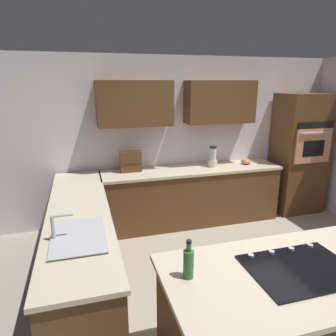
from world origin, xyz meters
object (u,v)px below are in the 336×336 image
(sink_unit, at_px, (77,235))
(oil_bottle, at_px, (188,263))
(mixing_bowl, at_px, (246,161))
(cooktop, at_px, (300,268))
(spice_rack, at_px, (131,162))
(wall_oven, at_px, (299,154))
(blender, at_px, (213,158))

(sink_unit, bearing_deg, oil_bottle, 132.60)
(sink_unit, relative_size, mixing_bowl, 4.34)
(cooktop, bearing_deg, mixing_bowl, -112.32)
(spice_rack, bearing_deg, mixing_bowl, 178.17)
(spice_rack, relative_size, oil_bottle, 1.12)
(mixing_bowl, bearing_deg, wall_oven, 178.65)
(blender, bearing_deg, oil_bottle, 62.92)
(cooktop, xyz_separation_m, blender, (-0.53, -2.76, 0.13))
(sink_unit, xyz_separation_m, cooktop, (-1.54, 0.93, -0.01))
(mixing_bowl, xyz_separation_m, oil_bottle, (1.94, 2.63, 0.07))
(oil_bottle, bearing_deg, mixing_bowl, -126.49)
(blender, height_order, spice_rack, blender)
(blender, bearing_deg, mixing_bowl, 180.00)
(oil_bottle, bearing_deg, blender, -117.08)
(wall_oven, height_order, sink_unit, wall_oven)
(sink_unit, distance_m, mixing_bowl, 3.24)
(spice_rack, height_order, oil_bottle, spice_rack)
(wall_oven, relative_size, cooktop, 2.67)
(cooktop, height_order, oil_bottle, oil_bottle)
(cooktop, height_order, blender, blender)
(wall_oven, xyz_separation_m, mixing_bowl, (1.00, -0.02, -0.07))
(blender, height_order, oil_bottle, blender)
(blender, bearing_deg, spice_rack, -2.67)
(sink_unit, distance_m, spice_rack, 2.05)
(mixing_bowl, height_order, oil_bottle, oil_bottle)
(wall_oven, relative_size, oil_bottle, 7.19)
(cooktop, xyz_separation_m, spice_rack, (0.77, -2.82, 0.15))
(sink_unit, relative_size, oil_bottle, 2.49)
(cooktop, height_order, mixing_bowl, mixing_bowl)
(blender, bearing_deg, cooktop, 79.06)
(spice_rack, bearing_deg, oil_bottle, 89.08)
(sink_unit, xyz_separation_m, mixing_bowl, (-2.68, -1.83, 0.03))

